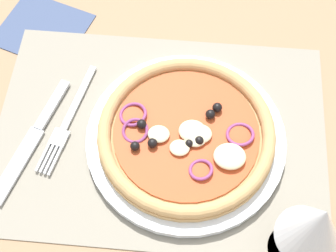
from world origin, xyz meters
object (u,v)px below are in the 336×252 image
at_px(pizza, 187,134).
at_px(napkin, 43,29).
at_px(plate, 186,139).
at_px(wine_glass, 315,225).
at_px(fork, 66,123).
at_px(knife, 31,140).

xyz_separation_m(pizza, napkin, (0.24, -0.18, -0.03)).
bearing_deg(pizza, plate, -53.91).
height_order(pizza, wine_glass, wine_glass).
bearing_deg(fork, pizza, 99.02).
xyz_separation_m(fork, wine_glass, (-0.31, 0.15, 0.10)).
xyz_separation_m(fork, knife, (0.04, 0.03, 0.00)).
relative_size(fork, napkin, 1.38).
relative_size(pizza, wine_glass, 1.61).
distance_m(plate, pizza, 0.02).
distance_m(fork, napkin, 0.18).
relative_size(pizza, knife, 1.22).
distance_m(plate, napkin, 0.30).
height_order(wine_glass, napkin, wine_glass).
relative_size(knife, napkin, 1.52).
distance_m(plate, fork, 0.17).
bearing_deg(wine_glass, pizza, -43.53).
height_order(pizza, fork, pizza).
bearing_deg(knife, napkin, -155.30).
distance_m(knife, wine_glass, 0.39).
bearing_deg(plate, napkin, -36.70).
bearing_deg(wine_glass, plate, -43.57).
xyz_separation_m(knife, napkin, (0.03, -0.20, -0.00)).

